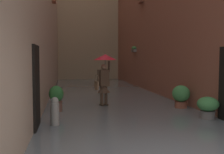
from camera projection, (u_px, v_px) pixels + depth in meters
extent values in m
plane|color=slate|center=(103.00, 94.00, 13.91)|extent=(60.00, 60.00, 0.00)
cube|color=slate|center=(103.00, 94.00, 13.90)|extent=(6.12, 25.47, 0.06)
cube|color=#66605B|center=(134.00, 50.00, 17.72)|extent=(0.20, 0.70, 0.18)
ellipsoid|color=#428947|center=(134.00, 48.00, 17.71)|extent=(0.28, 0.76, 0.24)
cube|color=brown|center=(141.00, 1.00, 15.97)|extent=(0.20, 0.70, 0.18)
cube|color=black|center=(36.00, 88.00, 6.80)|extent=(0.08, 1.10, 2.20)
cube|color=#9E563D|center=(54.00, 1.00, 14.81)|extent=(0.20, 0.70, 0.18)
cube|color=tan|center=(87.00, 10.00, 23.95)|extent=(8.92, 1.80, 12.49)
cube|color=#2D2319|center=(102.00, 106.00, 10.18)|extent=(0.18, 0.26, 0.10)
cylinder|color=#4C3828|center=(102.00, 95.00, 10.15)|extent=(0.15, 0.15, 0.72)
cube|color=#2D2319|center=(106.00, 105.00, 10.26)|extent=(0.18, 0.26, 0.10)
cylinder|color=#4C3828|center=(106.00, 95.00, 10.23)|extent=(0.15, 0.15, 0.72)
cube|color=#4C3828|center=(104.00, 78.00, 10.15)|extent=(0.43, 0.33, 0.61)
cone|color=#4C3828|center=(104.00, 89.00, 10.18)|extent=(0.63, 0.63, 0.28)
sphere|color=#8C664C|center=(104.00, 67.00, 10.12)|extent=(0.22, 0.22, 0.22)
cylinder|color=#4C3828|center=(109.00, 67.00, 10.23)|extent=(0.11, 0.11, 0.44)
cylinder|color=#4C3828|center=(98.00, 76.00, 10.03)|extent=(0.11, 0.11, 0.48)
cylinder|color=black|center=(105.00, 63.00, 10.14)|extent=(0.02, 0.02, 0.48)
cone|color=red|center=(105.00, 57.00, 10.12)|extent=(0.92, 0.92, 0.22)
cylinder|color=black|center=(105.00, 54.00, 10.11)|extent=(0.01, 0.01, 0.08)
cube|color=#8C6B4C|center=(97.00, 86.00, 10.00)|extent=(0.15, 0.28, 0.32)
torus|color=#8C6B4C|center=(97.00, 78.00, 9.98)|extent=(0.11, 0.29, 0.30)
cylinder|color=brown|center=(181.00, 106.00, 9.71)|extent=(0.44, 0.44, 0.28)
torus|color=brown|center=(181.00, 102.00, 9.70)|extent=(0.47, 0.47, 0.04)
ellipsoid|color=#428947|center=(181.00, 94.00, 9.68)|extent=(0.64, 0.64, 0.61)
cylinder|color=#66605B|center=(208.00, 116.00, 7.90)|extent=(0.42, 0.42, 0.29)
torus|color=#56524E|center=(208.00, 111.00, 7.89)|extent=(0.46, 0.46, 0.04)
ellipsoid|color=#428947|center=(208.00, 104.00, 7.88)|extent=(0.64, 0.64, 0.43)
cylinder|color=brown|center=(56.00, 107.00, 9.02)|extent=(0.38, 0.38, 0.39)
torus|color=brown|center=(56.00, 102.00, 9.01)|extent=(0.42, 0.42, 0.04)
ellipsoid|color=#2D7033|center=(56.00, 94.00, 8.99)|extent=(0.49, 0.49, 0.55)
cylinder|color=gray|center=(55.00, 115.00, 7.12)|extent=(0.23, 0.23, 0.67)
sphere|color=gray|center=(55.00, 101.00, 7.10)|extent=(0.21, 0.21, 0.21)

